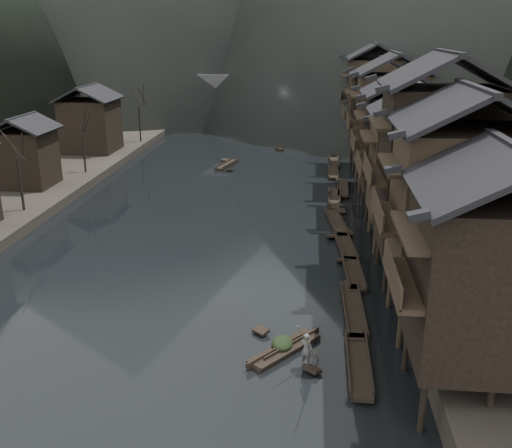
# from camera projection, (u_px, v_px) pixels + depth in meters

# --- Properties ---
(water) EXTENTS (300.00, 300.00, 0.00)m
(water) POSITION_uv_depth(u_px,v_px,m) (163.00, 307.00, 36.15)
(water) COLOR black
(water) RESTS_ON ground
(stilt_houses) EXTENTS (9.00, 67.60, 15.63)m
(stilt_houses) POSITION_uv_depth(u_px,v_px,m) (407.00, 123.00, 50.12)
(stilt_houses) COLOR black
(stilt_houses) RESTS_ON ground
(left_houses) EXTENTS (8.10, 53.20, 8.73)m
(left_houses) POSITION_uv_depth(u_px,v_px,m) (5.00, 149.00, 55.14)
(left_houses) COLOR black
(left_houses) RESTS_ON left_bank
(bare_trees) EXTENTS (3.70, 63.88, 7.40)m
(bare_trees) POSITION_uv_depth(u_px,v_px,m) (36.00, 144.00, 53.98)
(bare_trees) COLOR black
(bare_trees) RESTS_ON left_bank
(moored_sampans) EXTENTS (2.77, 59.66, 0.47)m
(moored_sampans) POSITION_uv_depth(u_px,v_px,m) (340.00, 212.00, 54.21)
(moored_sampans) COLOR black
(moored_sampans) RESTS_ON water
(midriver_boats) EXTENTS (10.44, 17.61, 0.45)m
(midriver_boats) POSITION_uv_depth(u_px,v_px,m) (259.00, 156.00, 77.89)
(midriver_boats) COLOR black
(midriver_boats) RESTS_ON water
(stone_bridge) EXTENTS (40.00, 6.00, 9.00)m
(stone_bridge) POSITION_uv_depth(u_px,v_px,m) (263.00, 96.00, 102.20)
(stone_bridge) COLOR #4C4C4F
(stone_bridge) RESTS_ON ground
(hero_sampan) EXTENTS (4.05, 4.70, 0.44)m
(hero_sampan) POSITION_uv_depth(u_px,v_px,m) (285.00, 349.00, 31.05)
(hero_sampan) COLOR black
(hero_sampan) RESTS_ON water
(cargo_heap) EXTENTS (1.17, 1.53, 0.70)m
(cargo_heap) POSITION_uv_depth(u_px,v_px,m) (282.00, 338.00, 31.06)
(cargo_heap) COLOR black
(cargo_heap) RESTS_ON hero_sampan
(boatman) EXTENTS (0.80, 0.71, 1.84)m
(boatman) POSITION_uv_depth(u_px,v_px,m) (306.00, 345.00, 29.21)
(boatman) COLOR slate
(boatman) RESTS_ON hero_sampan
(bamboo_pole) EXTENTS (1.40, 2.59, 3.75)m
(bamboo_pole) POSITION_uv_depth(u_px,v_px,m) (312.00, 296.00, 28.28)
(bamboo_pole) COLOR #8C7A51
(bamboo_pole) RESTS_ON boatman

